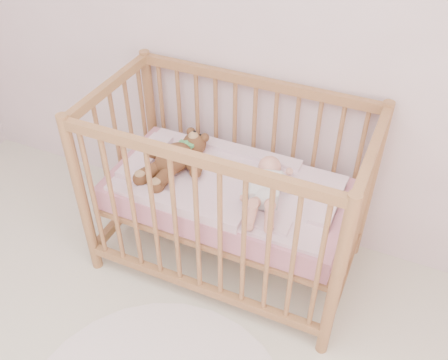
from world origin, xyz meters
The scene contains 6 objects.
wall_back centered at (0.00, 2.00, 1.35)m, with size 4.00×0.02×2.70m, color silver.
crib centered at (0.01, 1.60, 0.50)m, with size 1.36×0.76×1.00m, color #A17844, non-canonical shape.
mattress centered at (0.01, 1.60, 0.49)m, with size 1.22×0.62×0.13m, color #C67B93.
blanket centered at (0.01, 1.60, 0.56)m, with size 1.10×0.58×0.06m, color #F4A8C7, non-canonical shape.
baby centered at (0.22, 1.58, 0.64)m, with size 0.25×0.52×0.12m, color white, non-canonical shape.
teddy_bear centered at (-0.29, 1.58, 0.65)m, with size 0.35×0.50×0.14m, color brown, non-canonical shape.
Camera 1 is at (0.77, -0.16, 2.18)m, focal length 40.00 mm.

